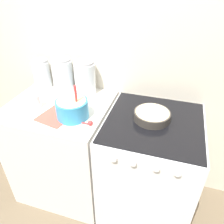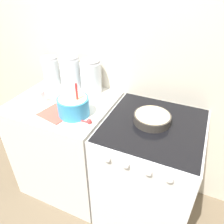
{
  "view_description": "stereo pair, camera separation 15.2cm",
  "coord_description": "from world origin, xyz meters",
  "px_view_note": "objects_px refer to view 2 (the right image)",
  "views": [
    {
      "loc": [
        0.44,
        -0.92,
        1.82
      ],
      "look_at": [
        0.07,
        0.3,
        0.98
      ],
      "focal_mm": 35.0,
      "sensor_mm": 36.0,
      "label": 1
    },
    {
      "loc": [
        0.58,
        -0.86,
        1.82
      ],
      "look_at": [
        0.07,
        0.3,
        0.98
      ],
      "focal_mm": 35.0,
      "sensor_mm": 36.0,
      "label": 2
    }
  ],
  "objects_px": {
    "storage_jar_left": "(51,72)",
    "storage_jar_middle": "(70,75)",
    "stove": "(148,171)",
    "baking_pan": "(152,118)",
    "mixing_bowl": "(73,105)",
    "storage_jar_right": "(91,79)",
    "tin_can": "(41,97)"
  },
  "relations": [
    {
      "from": "stove",
      "to": "tin_can",
      "type": "distance_m",
      "value": 1.03
    },
    {
      "from": "mixing_bowl",
      "to": "tin_can",
      "type": "bearing_deg",
      "value": 173.27
    },
    {
      "from": "stove",
      "to": "storage_jar_left",
      "type": "xyz_separation_m",
      "value": [
        -1.02,
        0.24,
        0.57
      ]
    },
    {
      "from": "stove",
      "to": "storage_jar_left",
      "type": "height_order",
      "value": "storage_jar_left"
    },
    {
      "from": "baking_pan",
      "to": "mixing_bowl",
      "type": "bearing_deg",
      "value": -166.03
    },
    {
      "from": "mixing_bowl",
      "to": "storage_jar_middle",
      "type": "xyz_separation_m",
      "value": [
        -0.25,
        0.36,
        0.04
      ]
    },
    {
      "from": "storage_jar_right",
      "to": "tin_can",
      "type": "xyz_separation_m",
      "value": [
        -0.27,
        -0.32,
        -0.07
      ]
    },
    {
      "from": "storage_jar_left",
      "to": "stove",
      "type": "bearing_deg",
      "value": -13.3
    },
    {
      "from": "stove",
      "to": "tin_can",
      "type": "xyz_separation_m",
      "value": [
        -0.88,
        -0.08,
        0.52
      ]
    },
    {
      "from": "storage_jar_right",
      "to": "tin_can",
      "type": "bearing_deg",
      "value": -129.69
    },
    {
      "from": "baking_pan",
      "to": "tin_can",
      "type": "relative_size",
      "value": 2.45
    },
    {
      "from": "storage_jar_right",
      "to": "tin_can",
      "type": "relative_size",
      "value": 2.7
    },
    {
      "from": "stove",
      "to": "tin_can",
      "type": "bearing_deg",
      "value": -174.7
    },
    {
      "from": "storage_jar_left",
      "to": "storage_jar_right",
      "type": "relative_size",
      "value": 0.89
    },
    {
      "from": "storage_jar_middle",
      "to": "stove",
      "type": "bearing_deg",
      "value": -16.44
    },
    {
      "from": "storage_jar_left",
      "to": "storage_jar_middle",
      "type": "bearing_deg",
      "value": 0.0
    },
    {
      "from": "mixing_bowl",
      "to": "storage_jar_middle",
      "type": "bearing_deg",
      "value": 125.13
    },
    {
      "from": "mixing_bowl",
      "to": "tin_can",
      "type": "height_order",
      "value": "mixing_bowl"
    },
    {
      "from": "mixing_bowl",
      "to": "storage_jar_right",
      "type": "xyz_separation_m",
      "value": [
        -0.05,
        0.36,
        0.04
      ]
    },
    {
      "from": "stove",
      "to": "baking_pan",
      "type": "relative_size",
      "value": 3.68
    },
    {
      "from": "storage_jar_left",
      "to": "storage_jar_middle",
      "type": "distance_m",
      "value": 0.2
    },
    {
      "from": "stove",
      "to": "storage_jar_middle",
      "type": "distance_m",
      "value": 1.04
    },
    {
      "from": "stove",
      "to": "baking_pan",
      "type": "distance_m",
      "value": 0.5
    },
    {
      "from": "stove",
      "to": "baking_pan",
      "type": "bearing_deg",
      "value": 145.77
    },
    {
      "from": "mixing_bowl",
      "to": "storage_jar_left",
      "type": "height_order",
      "value": "mixing_bowl"
    },
    {
      "from": "storage_jar_left",
      "to": "tin_can",
      "type": "bearing_deg",
      "value": -66.85
    },
    {
      "from": "baking_pan",
      "to": "tin_can",
      "type": "height_order",
      "value": "tin_can"
    },
    {
      "from": "tin_can",
      "to": "storage_jar_left",
      "type": "bearing_deg",
      "value": 113.15
    },
    {
      "from": "storage_jar_left",
      "to": "storage_jar_right",
      "type": "height_order",
      "value": "storage_jar_right"
    },
    {
      "from": "storage_jar_right",
      "to": "mixing_bowl",
      "type": "bearing_deg",
      "value": -82.01
    },
    {
      "from": "mixing_bowl",
      "to": "baking_pan",
      "type": "distance_m",
      "value": 0.56
    },
    {
      "from": "mixing_bowl",
      "to": "storage_jar_left",
      "type": "distance_m",
      "value": 0.58
    }
  ]
}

